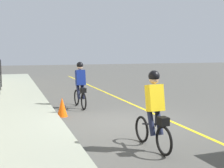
# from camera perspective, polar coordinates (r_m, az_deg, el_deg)

# --- Properties ---
(ground_plane) EXTENTS (80.00, 80.00, 0.00)m
(ground_plane) POSITION_cam_1_polar(r_m,az_deg,el_deg) (9.78, 1.59, -7.17)
(ground_plane) COLOR #4B4A46
(lane_line_centre) EXTENTS (36.00, 0.12, 0.01)m
(lane_line_centre) POSITION_cam_1_polar(r_m,az_deg,el_deg) (10.42, 9.95, -6.41)
(lane_line_centre) COLOR yellow
(lane_line_centre) RESTS_ON ground
(sidewalk) EXTENTS (40.00, 3.20, 0.15)m
(sidewalk) POSITION_cam_1_polar(r_m,az_deg,el_deg) (9.21, -18.92, -7.87)
(sidewalk) COLOR gray
(sidewalk) RESTS_ON ground
(cyclist_lead) EXTENTS (1.71, 0.38, 1.83)m
(cyclist_lead) POSITION_cam_1_polar(r_m,az_deg,el_deg) (12.16, -5.91, -0.20)
(cyclist_lead) COLOR black
(cyclist_lead) RESTS_ON ground
(cyclist_follow) EXTENTS (1.71, 0.38, 1.83)m
(cyclist_follow) POSITION_cam_1_polar(r_m,az_deg,el_deg) (7.05, 7.84, -4.91)
(cyclist_follow) COLOR black
(cyclist_follow) RESTS_ON ground
(traffic_cone_near) EXTENTS (0.36, 0.36, 0.67)m
(traffic_cone_near) POSITION_cam_1_polar(r_m,az_deg,el_deg) (10.71, -9.25, -4.23)
(traffic_cone_near) COLOR #ED5209
(traffic_cone_near) RESTS_ON ground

